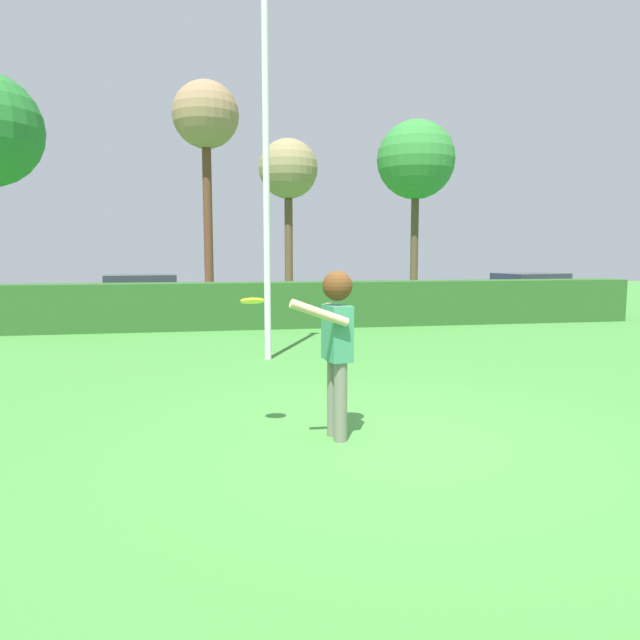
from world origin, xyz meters
TOP-DOWN VIEW (x-y plane):
  - ground_plane at (0.00, 0.00)m, footprint 60.00×60.00m
  - person at (-0.54, 0.22)m, footprint 0.70×0.65m
  - frisbee at (-1.39, 0.50)m, footprint 0.25×0.25m
  - lamppost at (-0.83, 4.97)m, footprint 0.24×0.24m
  - hedge_row at (0.00, 9.52)m, footprint 19.56×0.90m
  - parked_car_silver at (-4.13, 13.90)m, footprint 4.39×2.25m
  - parked_car_blue at (8.95, 12.82)m, footprint 4.46×2.53m
  - birch_tree at (1.12, 17.09)m, footprint 2.27×2.27m
  - bare_elm_tree at (-1.94, 15.08)m, footprint 2.25×2.25m
  - willow_tree at (5.59, 15.23)m, footprint 2.85×2.85m

SIDE VIEW (x-z plane):
  - ground_plane at x=0.00m, z-range 0.00..0.00m
  - hedge_row at x=0.00m, z-range 0.00..1.19m
  - parked_car_silver at x=-4.13m, z-range 0.06..1.31m
  - parked_car_blue at x=8.95m, z-range 0.06..1.31m
  - person at x=-0.54m, z-range 0.22..2.00m
  - frisbee at x=-1.39m, z-range 1.41..1.50m
  - lamppost at x=-0.83m, z-range 0.32..7.15m
  - birch_tree at x=1.12m, z-range 1.91..8.19m
  - willow_tree at x=5.59m, z-range 1.90..8.66m
  - bare_elm_tree at x=-1.94m, z-range 2.56..10.28m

